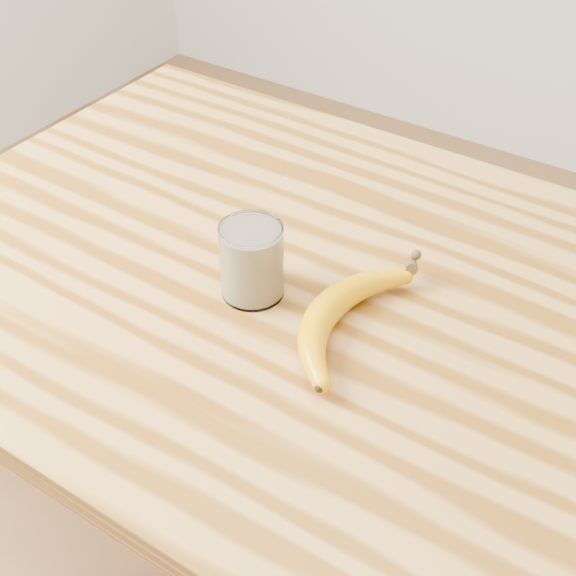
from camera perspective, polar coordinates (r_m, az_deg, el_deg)
The scene contains 3 objects.
table at distance 1.10m, azimuth 2.39°, elevation -5.17°, with size 1.20×0.80×0.90m.
smoothie_glass at distance 0.98m, azimuth -2.59°, elevation 1.95°, with size 0.08×0.08×0.10m.
banana at distance 0.95m, azimuth 2.65°, elevation -1.57°, with size 0.12×0.32×0.04m, color #D99000, non-canonical shape.
Camera 1 is at (0.39, -0.67, 1.55)m, focal length 50.00 mm.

